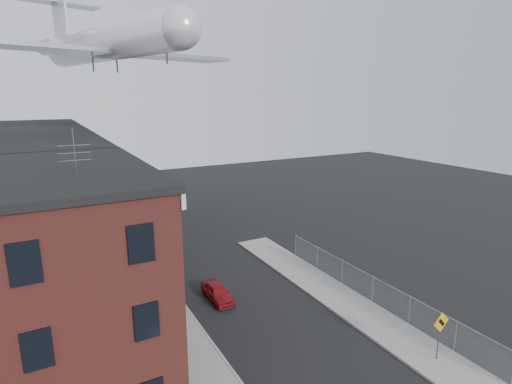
{
  "coord_description": "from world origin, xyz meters",
  "views": [
    {
      "loc": [
        -11.24,
        -12.34,
        13.37
      ],
      "look_at": [
        -0.01,
        8.19,
        7.71
      ],
      "focal_mm": 28.0,
      "sensor_mm": 36.0,
      "label": 1
    }
  ],
  "objects_px": {
    "car_mid": "(154,247)",
    "warning_sign": "(440,329)",
    "airplane": "(105,43)",
    "street_tree": "(114,199)",
    "utility_pole": "(131,212)",
    "car_near": "(218,292)",
    "car_far": "(133,203)"
  },
  "relations": [
    {
      "from": "car_far",
      "to": "airplane",
      "type": "distance_m",
      "value": 19.61
    },
    {
      "from": "utility_pole",
      "to": "street_tree",
      "type": "relative_size",
      "value": 1.73
    },
    {
      "from": "street_tree",
      "to": "warning_sign",
      "type": "bearing_deg",
      "value": -69.42
    },
    {
      "from": "utility_pole",
      "to": "car_far",
      "type": "xyz_separation_m",
      "value": [
        3.8,
        18.26,
        -4.06
      ]
    },
    {
      "from": "car_mid",
      "to": "car_far",
      "type": "distance_m",
      "value": 15.86
    },
    {
      "from": "warning_sign",
      "to": "car_mid",
      "type": "bearing_deg",
      "value": 112.65
    },
    {
      "from": "warning_sign",
      "to": "airplane",
      "type": "height_order",
      "value": "airplane"
    },
    {
      "from": "car_mid",
      "to": "warning_sign",
      "type": "bearing_deg",
      "value": -73.97
    },
    {
      "from": "warning_sign",
      "to": "airplane",
      "type": "relative_size",
      "value": 0.11
    },
    {
      "from": "warning_sign",
      "to": "airplane",
      "type": "bearing_deg",
      "value": 110.05
    },
    {
      "from": "car_far",
      "to": "car_mid",
      "type": "bearing_deg",
      "value": -94.08
    },
    {
      "from": "car_mid",
      "to": "car_far",
      "type": "bearing_deg",
      "value": 77.69
    },
    {
      "from": "utility_pole",
      "to": "street_tree",
      "type": "xyz_separation_m",
      "value": [
        0.33,
        9.92,
        -1.22
      ]
    },
    {
      "from": "utility_pole",
      "to": "car_mid",
      "type": "height_order",
      "value": "utility_pole"
    },
    {
      "from": "car_far",
      "to": "utility_pole",
      "type": "bearing_deg",
      "value": -100.14
    },
    {
      "from": "street_tree",
      "to": "airplane",
      "type": "relative_size",
      "value": 0.2
    },
    {
      "from": "utility_pole",
      "to": "street_tree",
      "type": "bearing_deg",
      "value": 88.11
    },
    {
      "from": "street_tree",
      "to": "car_mid",
      "type": "relative_size",
      "value": 1.58
    },
    {
      "from": "car_near",
      "to": "car_far",
      "type": "relative_size",
      "value": 0.78
    },
    {
      "from": "car_near",
      "to": "airplane",
      "type": "xyz_separation_m",
      "value": [
        -3.09,
        17.41,
        17.42
      ]
    },
    {
      "from": "street_tree",
      "to": "airplane",
      "type": "xyz_separation_m",
      "value": [
        0.39,
        -0.22,
        14.54
      ]
    },
    {
      "from": "warning_sign",
      "to": "car_near",
      "type": "bearing_deg",
      "value": 123.16
    },
    {
      "from": "car_near",
      "to": "warning_sign",
      "type": "bearing_deg",
      "value": -57.49
    },
    {
      "from": "warning_sign",
      "to": "utility_pole",
      "type": "distance_m",
      "value": 22.25
    },
    {
      "from": "utility_pole",
      "to": "airplane",
      "type": "bearing_deg",
      "value": 85.79
    },
    {
      "from": "street_tree",
      "to": "utility_pole",
      "type": "bearing_deg",
      "value": -91.89
    },
    {
      "from": "car_near",
      "to": "car_far",
      "type": "bearing_deg",
      "value": 89.35
    },
    {
      "from": "car_near",
      "to": "airplane",
      "type": "height_order",
      "value": "airplane"
    },
    {
      "from": "utility_pole",
      "to": "car_mid",
      "type": "relative_size",
      "value": 2.73
    },
    {
      "from": "warning_sign",
      "to": "utility_pole",
      "type": "height_order",
      "value": "utility_pole"
    },
    {
      "from": "car_near",
      "to": "airplane",
      "type": "distance_m",
      "value": 24.82
    },
    {
      "from": "warning_sign",
      "to": "car_mid",
      "type": "xyz_separation_m",
      "value": [
        -8.97,
        21.51,
        -1.34
      ]
    }
  ]
}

